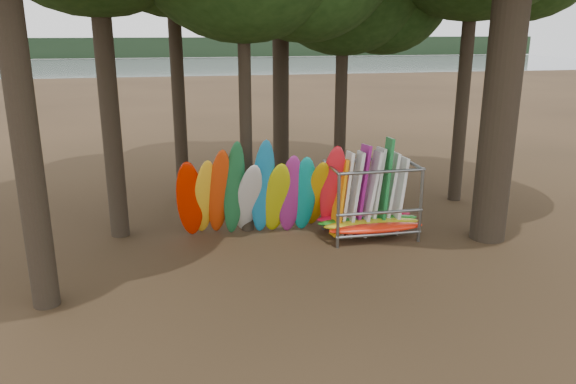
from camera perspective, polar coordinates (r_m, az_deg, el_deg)
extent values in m
plane|color=#47331E|center=(15.14, 3.37, -6.53)|extent=(120.00, 120.00, 0.00)
plane|color=gray|center=(73.78, -9.14, 11.55)|extent=(160.00, 160.00, 0.00)
cube|color=black|center=(123.57, -10.48, 14.26)|extent=(160.00, 4.00, 4.00)
cylinder|color=black|center=(16.32, -18.32, 15.17)|extent=(0.53, 0.53, 11.54)
cylinder|color=black|center=(19.67, -11.47, 16.66)|extent=(0.45, 0.45, 12.20)
cylinder|color=black|center=(21.70, -0.77, 18.33)|extent=(0.62, 0.62, 13.27)
cylinder|color=black|center=(20.60, 5.49, 12.82)|extent=(0.44, 0.44, 9.28)
cylinder|color=black|center=(12.41, -26.67, 17.01)|extent=(0.57, 0.57, 12.76)
cylinder|color=black|center=(16.07, -4.47, 13.65)|extent=(0.36, 0.36, 10.27)
cylinder|color=black|center=(20.03, 17.84, 15.11)|extent=(0.44, 0.44, 11.42)
ellipsoid|color=red|center=(16.08, -9.95, -0.77)|extent=(0.85, 1.26, 2.53)
ellipsoid|color=yellow|center=(16.05, -8.48, -0.60)|extent=(0.82, 1.73, 2.64)
ellipsoid|color=red|center=(15.92, -7.00, -0.10)|extent=(0.77, 1.84, 2.96)
ellipsoid|color=#1E6637|center=(15.81, -5.49, 0.23)|extent=(0.70, 1.59, 3.14)
ellipsoid|color=beige|center=(16.08, -4.06, -0.70)|extent=(0.90, 1.87, 2.52)
ellipsoid|color=#187CB0|center=(15.95, -2.57, 0.41)|extent=(0.71, 1.44, 3.12)
ellipsoid|color=#AEB00E|center=(16.19, -1.16, -0.65)|extent=(0.89, 1.31, 2.40)
ellipsoid|color=#88216C|center=(16.25, 0.25, -0.25)|extent=(0.77, 1.00, 2.55)
ellipsoid|color=#0B857E|center=(16.36, 1.65, -0.24)|extent=(0.75, 1.06, 2.51)
ellipsoid|color=#D19709|center=(16.57, 2.95, -0.26)|extent=(0.69, 1.64, 2.45)
ellipsoid|color=red|center=(16.37, 4.58, 0.31)|extent=(0.81, 1.22, 2.84)
ellipsoid|color=#FF260E|center=(16.14, 8.97, -3.64)|extent=(2.81, 0.55, 0.24)
ellipsoid|color=gold|center=(16.47, 8.50, -3.20)|extent=(2.91, 0.55, 0.24)
ellipsoid|color=#1F7D1B|center=(16.74, 8.15, -2.87)|extent=(3.09, 0.55, 0.24)
ellipsoid|color=red|center=(17.05, 7.75, -2.49)|extent=(2.98, 0.55, 0.24)
cube|color=orange|center=(16.25, 5.20, -0.65)|extent=(0.44, 0.79, 2.33)
cube|color=white|center=(16.43, 5.81, -0.20)|extent=(0.44, 0.76, 2.47)
cube|color=silver|center=(16.31, 6.79, -0.27)|extent=(0.50, 0.75, 2.52)
cube|color=#901874|center=(16.53, 7.34, 0.21)|extent=(0.51, 0.81, 2.67)
cube|color=silver|center=(16.42, 8.35, -0.19)|extent=(0.57, 0.77, 2.52)
cube|color=white|center=(16.68, 8.84, 0.12)|extent=(0.47, 0.78, 2.57)
cube|color=#1B7A35|center=(16.57, 9.81, 0.50)|extent=(0.41, 0.78, 2.88)
cube|color=white|center=(16.87, 10.27, -0.06)|extent=(0.49, 0.75, 2.40)
cube|color=white|center=(16.81, 11.22, -0.38)|extent=(0.42, 0.74, 2.29)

